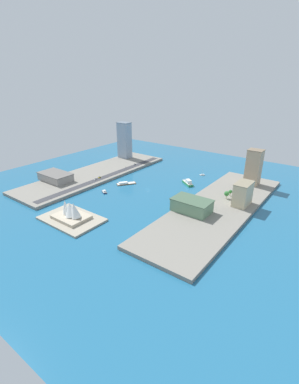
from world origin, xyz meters
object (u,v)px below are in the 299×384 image
(patrol_launch_navy, at_px, (104,192))
(taxi_yellow_cab, at_px, (100,177))
(apartment_midrise_tan, at_px, (254,167))
(traffic_light_waterfront, at_px, (126,168))
(office_block_beige, at_px, (243,194))
(carpark_squat_concrete, at_px, (56,177))
(ferry_green_doubledeck, at_px, (188,183))
(barge_flat_brown, at_px, (125,183))
(terminal_long_green, at_px, (192,205))
(opera_landmark, at_px, (71,212))
(van_white, at_px, (96,179))
(sedan_silver, at_px, (135,164))
(sailboat_small_white, at_px, (202,175))
(tower_tall_glass, at_px, (125,140))

(patrol_launch_navy, bearing_deg, taxi_yellow_cab, -36.34)
(apartment_midrise_tan, distance_m, traffic_light_waterfront, 176.61)
(office_block_beige, xyz_separation_m, carpark_squat_concrete, (226.63, 75.63, -7.53))
(ferry_green_doubledeck, relative_size, patrol_launch_navy, 2.08)
(barge_flat_brown, height_order, office_block_beige, office_block_beige)
(barge_flat_brown, distance_m, apartment_midrise_tan, 166.84)
(traffic_light_waterfront, bearing_deg, terminal_long_green, 157.76)
(taxi_yellow_cab, relative_size, opera_landmark, 0.13)
(van_white, distance_m, taxi_yellow_cab, 8.19)
(van_white, distance_m, opera_landmark, 106.82)
(barge_flat_brown, bearing_deg, patrol_launch_navy, 87.91)
(traffic_light_waterfront, bearing_deg, sedan_silver, -74.25)
(office_block_beige, bearing_deg, sailboat_small_white, -40.31)
(terminal_long_green, relative_size, tower_tall_glass, 0.67)
(terminal_long_green, xyz_separation_m, tower_tall_glass, (192.68, -113.17, 22.94))
(office_block_beige, relative_size, traffic_light_waterfront, 3.98)
(barge_flat_brown, distance_m, carpark_squat_concrete, 94.15)
(office_block_beige, height_order, taxi_yellow_cab, office_block_beige)
(carpark_squat_concrete, relative_size, taxi_yellow_cab, 10.54)
(terminal_long_green, xyz_separation_m, office_block_beige, (-35.86, -46.95, 6.05))
(ferry_green_doubledeck, distance_m, barge_flat_brown, 83.34)
(tower_tall_glass, distance_m, van_white, 119.86)
(sedan_silver, height_order, traffic_light_waterfront, traffic_light_waterfront)
(barge_flat_brown, bearing_deg, traffic_light_waterfront, -49.82)
(patrol_launch_navy, relative_size, van_white, 2.48)
(barge_flat_brown, distance_m, office_block_beige, 151.19)
(ferry_green_doubledeck, xyz_separation_m, van_white, (104.12, 68.04, 1.80))
(apartment_midrise_tan, bearing_deg, van_white, 32.52)
(sailboat_small_white, xyz_separation_m, sedan_silver, (103.69, 28.74, 3.59))
(carpark_squat_concrete, bearing_deg, apartment_midrise_tan, -146.06)
(van_white, distance_m, sedan_silver, 83.37)
(terminal_long_green, distance_m, apartment_midrise_tan, 119.32)
(patrol_launch_navy, xyz_separation_m, apartment_midrise_tan, (-138.01, -129.67, 25.10))
(barge_flat_brown, height_order, tower_tall_glass, tower_tall_glass)
(barge_flat_brown, relative_size, carpark_squat_concrete, 0.54)
(carpark_squat_concrete, height_order, taxi_yellow_cab, carpark_squat_concrete)
(apartment_midrise_tan, relative_size, sedan_silver, 9.97)
(carpark_squat_concrete, height_order, traffic_light_waterfront, carpark_squat_concrete)
(traffic_light_waterfront, bearing_deg, barge_flat_brown, 130.18)
(tower_tall_glass, height_order, taxi_yellow_cab, tower_tall_glass)
(opera_landmark, bearing_deg, traffic_light_waterfront, -69.65)
(carpark_squat_concrete, height_order, tower_tall_glass, tower_tall_glass)
(patrol_launch_navy, xyz_separation_m, office_block_beige, (-149.94, -60.83, 15.07))
(apartment_midrise_tan, bearing_deg, traffic_light_waterfront, 19.20)
(terminal_long_green, bearing_deg, ferry_green_doubledeck, -57.93)
(carpark_squat_concrete, bearing_deg, ferry_green_doubledeck, -144.95)
(apartment_midrise_tan, distance_m, tower_tall_glass, 216.73)
(office_block_beige, bearing_deg, terminal_long_green, 52.62)
(traffic_light_waterfront, bearing_deg, office_block_beige, 176.43)
(sailboat_small_white, relative_size, van_white, 2.45)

